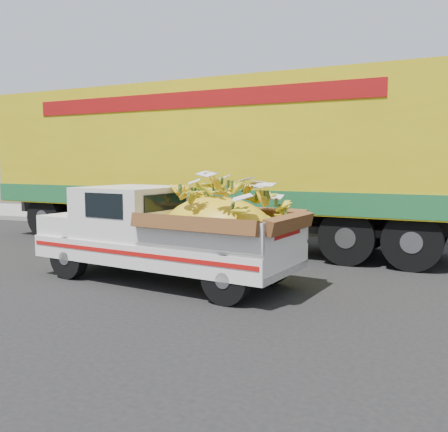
% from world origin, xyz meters
% --- Properties ---
extents(ground, '(100.00, 100.00, 0.00)m').
position_xyz_m(ground, '(0.00, 0.00, 0.00)').
color(ground, black).
rests_on(ground, ground).
extents(curb, '(60.00, 0.25, 0.15)m').
position_xyz_m(curb, '(0.00, 6.75, 0.07)').
color(curb, gray).
rests_on(curb, ground).
extents(sidewalk, '(60.00, 4.00, 0.14)m').
position_xyz_m(sidewalk, '(0.00, 8.85, 0.07)').
color(sidewalk, gray).
rests_on(sidewalk, ground).
extents(building_left, '(18.00, 6.00, 5.00)m').
position_xyz_m(building_left, '(-8.00, 14.75, 2.50)').
color(building_left, gray).
rests_on(building_left, ground).
extents(pickup_truck, '(4.73, 2.42, 1.58)m').
position_xyz_m(pickup_truck, '(-0.45, 0.43, 0.85)').
color(pickup_truck, black).
rests_on(pickup_truck, ground).
extents(semi_trailer, '(12.04, 3.75, 3.80)m').
position_xyz_m(semi_trailer, '(-1.41, 4.30, 2.12)').
color(semi_trailer, black).
rests_on(semi_trailer, ground).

